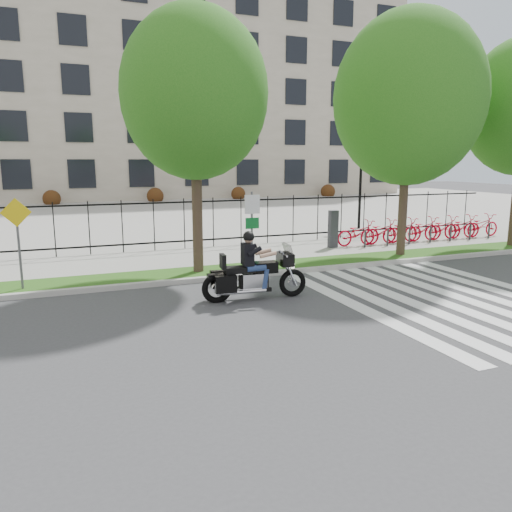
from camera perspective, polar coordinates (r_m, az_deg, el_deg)
name	(u,v)px	position (r m, az deg, el deg)	size (l,w,h in m)	color
ground	(280,318)	(11.71, 2.79, -7.12)	(120.00, 120.00, 0.00)	#3B3B3E
curb	(225,277)	(15.37, -3.57, -2.46)	(60.00, 0.20, 0.15)	#A9A79F
grass_verge	(217,272)	(16.16, -4.52, -1.81)	(60.00, 1.50, 0.15)	#265715
sidewalk	(196,258)	(18.52, -6.82, -0.22)	(60.00, 3.50, 0.15)	#A1A097
plaza	(130,213)	(35.61, -14.22, 4.80)	(80.00, 34.00, 0.10)	#A1A097
crosswalk_stripes	(444,297)	(14.33, 20.68, -4.43)	(5.70, 8.00, 0.01)	silver
iron_fence	(184,224)	(20.02, -8.20, 3.69)	(30.00, 0.06, 2.00)	black
office_building	(98,97)	(55.60, -17.63, 16.95)	(60.00, 21.90, 20.15)	#A39883
lamp_post_right	(361,168)	(26.54, 11.91, 9.76)	(1.06, 0.70, 4.25)	black
street_tree_1	(195,94)	(15.72, -7.03, 17.87)	(4.43, 4.43, 7.96)	#39281F
street_tree_2	(409,99)	(19.30, 17.06, 16.81)	(5.33, 5.33, 8.68)	#39281F
bike_share_station	(422,229)	(22.91, 18.42, 2.94)	(8.97, 0.89, 1.50)	#2D2D33
sign_pole_regulatory	(252,220)	(15.89, -0.46, 4.10)	(0.50, 0.09, 2.50)	#59595B
sign_pole_warning	(18,231)	(14.86, -25.59, 2.56)	(0.78, 0.09, 2.49)	#59595B
motorcycle_rider	(255,272)	(13.07, -0.16, -1.87)	(2.85, 0.91, 2.20)	black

